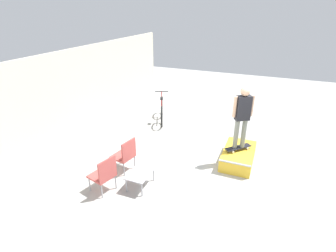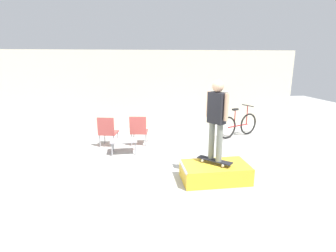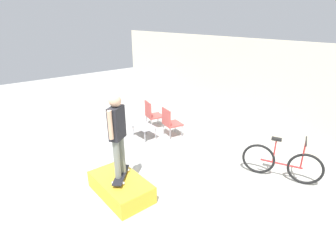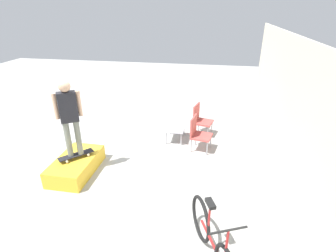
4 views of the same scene
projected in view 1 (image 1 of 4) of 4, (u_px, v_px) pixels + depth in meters
ground_plane at (211, 179)px, 6.87m from camera, size 24.00×24.00×0.00m
house_wall_back at (66, 103)px, 7.80m from camera, size 12.00×0.06×3.00m
skate_ramp_box at (238, 156)px, 7.54m from camera, size 1.51×0.84×0.41m
skateboard_on_ramp at (238, 147)px, 7.43m from camera, size 0.72×0.70×0.07m
person_skater at (243, 113)px, 6.99m from camera, size 0.37×0.50×1.76m
coffee_table at (140, 174)px, 6.46m from camera, size 0.76×0.52×0.40m
patio_chair_left at (104, 173)px, 6.20m from camera, size 0.63×0.63×0.95m
patio_chair_right at (125, 154)px, 7.01m from camera, size 0.61×0.61×0.95m
bicycle at (162, 111)px, 10.16m from camera, size 1.68×0.79×1.09m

